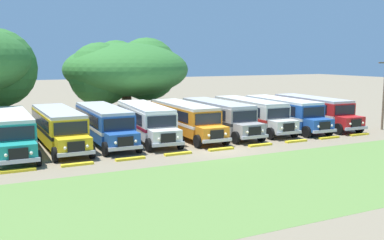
{
  "coord_description": "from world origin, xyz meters",
  "views": [
    {
      "loc": [
        -15.71,
        -27.49,
        6.69
      ],
      "look_at": [
        0.0,
        4.34,
        1.6
      ],
      "focal_mm": 40.92,
      "sensor_mm": 36.0,
      "label": 1
    }
  ],
  "objects_px": {
    "parked_bus_slot_5": "(218,116)",
    "parked_bus_slot_8": "(313,110)",
    "parked_bus_slot_0": "(11,131)",
    "parked_bus_slot_6": "(251,113)",
    "broad_shade_tree": "(125,70)",
    "parked_bus_slot_2": "(104,123)",
    "parked_bus_slot_4": "(185,118)",
    "parked_bus_slot_7": "(283,112)",
    "parked_bus_slot_1": "(59,126)",
    "utility_pole": "(384,91)",
    "parked_bus_slot_3": "(146,120)"
  },
  "relations": [
    {
      "from": "parked_bus_slot_5",
      "to": "broad_shade_tree",
      "type": "bearing_deg",
      "value": -158.71
    },
    {
      "from": "parked_bus_slot_0",
      "to": "parked_bus_slot_2",
      "type": "bearing_deg",
      "value": 96.95
    },
    {
      "from": "parked_bus_slot_2",
      "to": "parked_bus_slot_4",
      "type": "xyz_separation_m",
      "value": [
        6.9,
        -0.34,
        0.0
      ]
    },
    {
      "from": "parked_bus_slot_1",
      "to": "parked_bus_slot_2",
      "type": "xyz_separation_m",
      "value": [
        3.52,
        0.25,
        0.0
      ]
    },
    {
      "from": "parked_bus_slot_0",
      "to": "parked_bus_slot_5",
      "type": "bearing_deg",
      "value": 91.77
    },
    {
      "from": "parked_bus_slot_7",
      "to": "parked_bus_slot_6",
      "type": "bearing_deg",
      "value": -99.81
    },
    {
      "from": "parked_bus_slot_8",
      "to": "broad_shade_tree",
      "type": "xyz_separation_m",
      "value": [
        -15.12,
        12.4,
        3.79
      ]
    },
    {
      "from": "parked_bus_slot_5",
      "to": "parked_bus_slot_8",
      "type": "height_order",
      "value": "same"
    },
    {
      "from": "parked_bus_slot_0",
      "to": "parked_bus_slot_2",
      "type": "distance_m",
      "value": 6.92
    },
    {
      "from": "parked_bus_slot_5",
      "to": "broad_shade_tree",
      "type": "xyz_separation_m",
      "value": [
        -4.63,
        11.97,
        3.79
      ]
    },
    {
      "from": "parked_bus_slot_4",
      "to": "parked_bus_slot_7",
      "type": "distance_m",
      "value": 10.18
    },
    {
      "from": "parked_bus_slot_8",
      "to": "broad_shade_tree",
      "type": "distance_m",
      "value": 19.92
    },
    {
      "from": "parked_bus_slot_2",
      "to": "parked_bus_slot_8",
      "type": "height_order",
      "value": "same"
    },
    {
      "from": "parked_bus_slot_0",
      "to": "parked_bus_slot_5",
      "type": "relative_size",
      "value": 1.0
    },
    {
      "from": "parked_bus_slot_1",
      "to": "parked_bus_slot_7",
      "type": "relative_size",
      "value": 1.0
    },
    {
      "from": "parked_bus_slot_1",
      "to": "parked_bus_slot_4",
      "type": "height_order",
      "value": "same"
    },
    {
      "from": "parked_bus_slot_5",
      "to": "parked_bus_slot_3",
      "type": "bearing_deg",
      "value": -91.99
    },
    {
      "from": "parked_bus_slot_0",
      "to": "parked_bus_slot_1",
      "type": "bearing_deg",
      "value": 99.79
    },
    {
      "from": "parked_bus_slot_3",
      "to": "utility_pole",
      "type": "height_order",
      "value": "utility_pole"
    },
    {
      "from": "parked_bus_slot_2",
      "to": "parked_bus_slot_6",
      "type": "height_order",
      "value": "same"
    },
    {
      "from": "parked_bus_slot_2",
      "to": "parked_bus_slot_8",
      "type": "distance_m",
      "value": 20.68
    },
    {
      "from": "parked_bus_slot_0",
      "to": "parked_bus_slot_6",
      "type": "height_order",
      "value": "same"
    },
    {
      "from": "parked_bus_slot_7",
      "to": "parked_bus_slot_4",
      "type": "bearing_deg",
      "value": -90.25
    },
    {
      "from": "parked_bus_slot_8",
      "to": "parked_bus_slot_0",
      "type": "bearing_deg",
      "value": -87.16
    },
    {
      "from": "parked_bus_slot_4",
      "to": "utility_pole",
      "type": "height_order",
      "value": "utility_pole"
    },
    {
      "from": "parked_bus_slot_0",
      "to": "parked_bus_slot_3",
      "type": "height_order",
      "value": "same"
    },
    {
      "from": "parked_bus_slot_5",
      "to": "utility_pole",
      "type": "height_order",
      "value": "utility_pole"
    },
    {
      "from": "parked_bus_slot_5",
      "to": "utility_pole",
      "type": "bearing_deg",
      "value": 71.33
    },
    {
      "from": "parked_bus_slot_1",
      "to": "parked_bus_slot_8",
      "type": "height_order",
      "value": "same"
    },
    {
      "from": "parked_bus_slot_6",
      "to": "parked_bus_slot_8",
      "type": "bearing_deg",
      "value": 85.13
    },
    {
      "from": "parked_bus_slot_4",
      "to": "parked_bus_slot_8",
      "type": "relative_size",
      "value": 1.0
    },
    {
      "from": "parked_bus_slot_5",
      "to": "parked_bus_slot_7",
      "type": "distance_m",
      "value": 6.91
    },
    {
      "from": "parked_bus_slot_3",
      "to": "broad_shade_tree",
      "type": "distance_m",
      "value": 12.49
    },
    {
      "from": "parked_bus_slot_8",
      "to": "utility_pole",
      "type": "bearing_deg",
      "value": 45.75
    },
    {
      "from": "parked_bus_slot_8",
      "to": "parked_bus_slot_3",
      "type": "bearing_deg",
      "value": -89.54
    },
    {
      "from": "parked_bus_slot_2",
      "to": "parked_bus_slot_4",
      "type": "distance_m",
      "value": 6.91
    },
    {
      "from": "parked_bus_slot_1",
      "to": "parked_bus_slot_2",
      "type": "distance_m",
      "value": 3.53
    },
    {
      "from": "parked_bus_slot_4",
      "to": "parked_bus_slot_1",
      "type": "bearing_deg",
      "value": -89.74
    },
    {
      "from": "parked_bus_slot_0",
      "to": "broad_shade_tree",
      "type": "bearing_deg",
      "value": 135.23
    },
    {
      "from": "parked_bus_slot_1",
      "to": "parked_bus_slot_6",
      "type": "xyz_separation_m",
      "value": [
        17.34,
        0.22,
        0.0
      ]
    },
    {
      "from": "parked_bus_slot_1",
      "to": "utility_pole",
      "type": "bearing_deg",
      "value": 78.79
    },
    {
      "from": "parked_bus_slot_3",
      "to": "parked_bus_slot_5",
      "type": "bearing_deg",
      "value": 92.06
    },
    {
      "from": "parked_bus_slot_0",
      "to": "parked_bus_slot_4",
      "type": "xyz_separation_m",
      "value": [
        13.77,
        0.49,
        0.0
      ]
    },
    {
      "from": "parked_bus_slot_0",
      "to": "parked_bus_slot_6",
      "type": "xyz_separation_m",
      "value": [
        20.7,
        0.79,
        0.0
      ]
    },
    {
      "from": "parked_bus_slot_4",
      "to": "parked_bus_slot_5",
      "type": "xyz_separation_m",
      "value": [
        3.28,
        0.0,
        0.0
      ]
    },
    {
      "from": "parked_bus_slot_4",
      "to": "broad_shade_tree",
      "type": "xyz_separation_m",
      "value": [
        -1.36,
        11.97,
        3.79
      ]
    },
    {
      "from": "parked_bus_slot_1",
      "to": "parked_bus_slot_2",
      "type": "height_order",
      "value": "same"
    },
    {
      "from": "parked_bus_slot_2",
      "to": "parked_bus_slot_1",
      "type": "bearing_deg",
      "value": -85.21
    },
    {
      "from": "parked_bus_slot_7",
      "to": "broad_shade_tree",
      "type": "distance_m",
      "value": 17.3
    },
    {
      "from": "parked_bus_slot_2",
      "to": "parked_bus_slot_7",
      "type": "height_order",
      "value": "same"
    }
  ]
}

